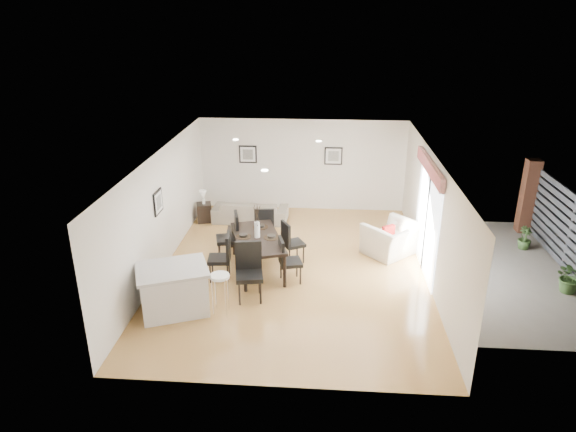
# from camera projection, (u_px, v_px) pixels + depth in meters

# --- Properties ---
(ground) EXTENTS (8.00, 8.00, 0.00)m
(ground) POSITION_uv_depth(u_px,v_px,m) (293.00, 269.00, 11.85)
(ground) COLOR tan
(ground) RESTS_ON ground
(wall_back) EXTENTS (6.00, 0.04, 2.70)m
(wall_back) POSITION_uv_depth(u_px,v_px,m) (302.00, 165.00, 15.05)
(wall_back) COLOR white
(wall_back) RESTS_ON ground
(wall_front) EXTENTS (6.00, 0.04, 2.70)m
(wall_front) POSITION_uv_depth(u_px,v_px,m) (276.00, 314.00, 7.64)
(wall_front) COLOR white
(wall_front) RESTS_ON ground
(wall_left) EXTENTS (0.04, 8.00, 2.70)m
(wall_left) POSITION_uv_depth(u_px,v_px,m) (161.00, 211.00, 11.56)
(wall_left) COLOR white
(wall_left) RESTS_ON ground
(wall_right) EXTENTS (0.04, 8.00, 2.70)m
(wall_right) POSITION_uv_depth(u_px,v_px,m) (431.00, 219.00, 11.14)
(wall_right) COLOR white
(wall_right) RESTS_ON ground
(ceiling) EXTENTS (6.00, 8.00, 0.02)m
(ceiling) POSITION_uv_depth(u_px,v_px,m) (294.00, 156.00, 10.85)
(ceiling) COLOR white
(ceiling) RESTS_ON wall_back
(sofa) EXTENTS (2.11, 0.87, 0.61)m
(sofa) POSITION_uv_depth(u_px,v_px,m) (250.00, 211.00, 14.48)
(sofa) COLOR gray
(sofa) RESTS_ON ground
(armchair) EXTENTS (1.61, 1.61, 0.79)m
(armchair) POSITION_uv_depth(u_px,v_px,m) (392.00, 239.00, 12.48)
(armchair) COLOR beige
(armchair) RESTS_ON ground
(courtyard_plant_a) EXTENTS (0.70, 0.63, 0.70)m
(courtyard_plant_a) POSITION_uv_depth(u_px,v_px,m) (571.00, 277.00, 10.77)
(courtyard_plant_a) COLOR #355323
(courtyard_plant_a) RESTS_ON ground
(courtyard_plant_b) EXTENTS (0.42, 0.42, 0.58)m
(courtyard_plant_b) POSITION_uv_depth(u_px,v_px,m) (525.00, 238.00, 12.78)
(courtyard_plant_b) COLOR #355323
(courtyard_plant_b) RESTS_ON ground
(dining_table) EXTENTS (1.52, 2.17, 0.82)m
(dining_table) POSITION_uv_depth(u_px,v_px,m) (257.00, 241.00, 11.57)
(dining_table) COLOR black
(dining_table) RESTS_ON ground
(dining_chair_wnear) EXTENTS (0.53, 0.53, 1.08)m
(dining_chair_wnear) POSITION_uv_depth(u_px,v_px,m) (223.00, 254.00, 11.22)
(dining_chair_wnear) COLOR black
(dining_chair_wnear) RESTS_ON ground
(dining_chair_wfar) EXTENTS (0.64, 0.64, 1.16)m
(dining_chair_wfar) POSITION_uv_depth(u_px,v_px,m) (232.00, 234.00, 12.13)
(dining_chair_wfar) COLOR black
(dining_chair_wfar) RESTS_ON ground
(dining_chair_enear) EXTENTS (0.57, 0.57, 1.03)m
(dining_chair_enear) POSITION_uv_depth(u_px,v_px,m) (287.00, 258.00, 11.10)
(dining_chair_enear) COLOR black
(dining_chair_enear) RESTS_ON ground
(dining_chair_efar) EXTENTS (0.62, 0.62, 1.02)m
(dining_chair_efar) POSITION_uv_depth(u_px,v_px,m) (290.00, 240.00, 12.00)
(dining_chair_efar) COLOR black
(dining_chair_efar) RESTS_ON ground
(dining_chair_head) EXTENTS (0.63, 0.63, 1.21)m
(dining_chair_head) POSITION_uv_depth(u_px,v_px,m) (249.00, 268.00, 10.48)
(dining_chair_head) COLOR black
(dining_chair_head) RESTS_ON ground
(dining_chair_foot) EXTENTS (0.54, 0.54, 1.07)m
(dining_chair_foot) POSITION_uv_depth(u_px,v_px,m) (264.00, 225.00, 12.75)
(dining_chair_foot) COLOR black
(dining_chair_foot) RESTS_ON ground
(vase) EXTENTS (1.00, 1.53, 0.77)m
(vase) POSITION_uv_depth(u_px,v_px,m) (257.00, 224.00, 11.42)
(vase) COLOR white
(vase) RESTS_ON dining_table
(coffee_table) EXTENTS (0.99, 0.66, 0.38)m
(coffee_table) POSITION_uv_depth(u_px,v_px,m) (246.00, 236.00, 13.14)
(coffee_table) COLOR black
(coffee_table) RESTS_ON ground
(side_table) EXTENTS (0.49, 0.49, 0.53)m
(side_table) POSITION_uv_depth(u_px,v_px,m) (204.00, 212.00, 14.47)
(side_table) COLOR black
(side_table) RESTS_ON ground
(table_lamp) EXTENTS (0.20, 0.20, 0.39)m
(table_lamp) POSITION_uv_depth(u_px,v_px,m) (203.00, 195.00, 14.28)
(table_lamp) COLOR white
(table_lamp) RESTS_ON side_table
(cushion) EXTENTS (0.33, 0.28, 0.33)m
(cushion) POSITION_uv_depth(u_px,v_px,m) (388.00, 232.00, 12.30)
(cushion) COLOR #A71915
(cushion) RESTS_ON armchair
(kitchen_island) EXTENTS (1.64, 1.47, 0.94)m
(kitchen_island) POSITION_uv_depth(u_px,v_px,m) (174.00, 289.00, 10.05)
(kitchen_island) COLOR silver
(kitchen_island) RESTS_ON ground
(bar_stool) EXTENTS (0.38, 0.38, 0.83)m
(bar_stool) POSITION_uv_depth(u_px,v_px,m) (220.00, 280.00, 9.90)
(bar_stool) COLOR white
(bar_stool) RESTS_ON ground
(framed_print_back_left) EXTENTS (0.52, 0.04, 0.52)m
(framed_print_back_left) POSITION_uv_depth(u_px,v_px,m) (248.00, 154.00, 15.02)
(framed_print_back_left) COLOR black
(framed_print_back_left) RESTS_ON wall_back
(framed_print_back_right) EXTENTS (0.52, 0.04, 0.52)m
(framed_print_back_right) POSITION_uv_depth(u_px,v_px,m) (333.00, 156.00, 14.85)
(framed_print_back_right) COLOR black
(framed_print_back_right) RESTS_ON wall_back
(framed_print_left_wall) EXTENTS (0.04, 0.52, 0.52)m
(framed_print_left_wall) POSITION_uv_depth(u_px,v_px,m) (158.00, 202.00, 11.26)
(framed_print_left_wall) COLOR black
(framed_print_left_wall) RESTS_ON wall_left
(sliding_door) EXTENTS (0.12, 2.70, 2.57)m
(sliding_door) POSITION_uv_depth(u_px,v_px,m) (428.00, 201.00, 11.30)
(sliding_door) COLOR white
(sliding_door) RESTS_ON wall_right
(courtyard) EXTENTS (6.00, 6.00, 2.00)m
(courtyard) POSITION_uv_depth(u_px,v_px,m) (561.00, 226.00, 11.88)
(courtyard) COLOR gray
(courtyard) RESTS_ON ground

